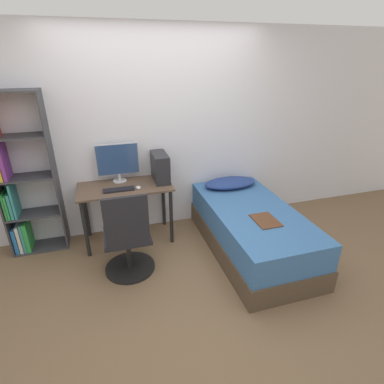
# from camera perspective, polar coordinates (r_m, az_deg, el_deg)

# --- Properties ---
(ground_plane) EXTENTS (14.00, 14.00, 0.00)m
(ground_plane) POSITION_cam_1_polar(r_m,az_deg,el_deg) (3.20, -0.35, -17.57)
(ground_plane) COLOR brown
(wall_back) EXTENTS (8.00, 0.05, 2.50)m
(wall_back) POSITION_cam_1_polar(r_m,az_deg,el_deg) (3.82, -6.37, 10.82)
(wall_back) COLOR silver
(wall_back) RESTS_ON ground_plane
(desk) EXTENTS (1.10, 0.55, 0.74)m
(desk) POSITION_cam_1_polar(r_m,az_deg,el_deg) (3.69, -12.47, -0.57)
(desk) COLOR brown
(desk) RESTS_ON ground_plane
(bookshelf) EXTENTS (0.61, 0.30, 1.84)m
(bookshelf) POSITION_cam_1_polar(r_m,az_deg,el_deg) (3.83, -30.41, 1.60)
(bookshelf) COLOR #38383D
(bookshelf) RESTS_ON ground_plane
(office_chair) EXTENTS (0.54, 0.54, 0.98)m
(office_chair) POSITION_cam_1_polar(r_m,az_deg,el_deg) (3.22, -12.08, -9.58)
(office_chair) COLOR black
(office_chair) RESTS_ON ground_plane
(bed) EXTENTS (0.93, 1.85, 0.55)m
(bed) POSITION_cam_1_polar(r_m,az_deg,el_deg) (3.64, 11.17, -7.01)
(bed) COLOR #4C3D2D
(bed) RESTS_ON ground_plane
(pillow) EXTENTS (0.71, 0.36, 0.11)m
(pillow) POSITION_cam_1_polar(r_m,az_deg,el_deg) (4.02, 7.28, 1.76)
(pillow) COLOR navy
(pillow) RESTS_ON bed
(magazine) EXTENTS (0.24, 0.32, 0.01)m
(magazine) POSITION_cam_1_polar(r_m,az_deg,el_deg) (3.28, 13.84, -5.27)
(magazine) COLOR #56331E
(magazine) RESTS_ON bed
(monitor) EXTENTS (0.51, 0.17, 0.47)m
(monitor) POSITION_cam_1_polar(r_m,az_deg,el_deg) (3.72, -13.96, 5.75)
(monitor) COLOR #B7B7BC
(monitor) RESTS_ON desk
(keyboard) EXTENTS (0.35, 0.11, 0.02)m
(keyboard) POSITION_cam_1_polar(r_m,az_deg,el_deg) (3.53, -13.77, 0.43)
(keyboard) COLOR black
(keyboard) RESTS_ON desk
(pc_tower) EXTENTS (0.17, 0.40, 0.34)m
(pc_tower) POSITION_cam_1_polar(r_m,az_deg,el_deg) (3.68, -6.09, 4.73)
(pc_tower) COLOR #232328
(pc_tower) RESTS_ON desk
(mouse) EXTENTS (0.06, 0.09, 0.02)m
(mouse) POSITION_cam_1_polar(r_m,az_deg,el_deg) (3.55, -10.18, 0.87)
(mouse) COLOR silver
(mouse) RESTS_ON desk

